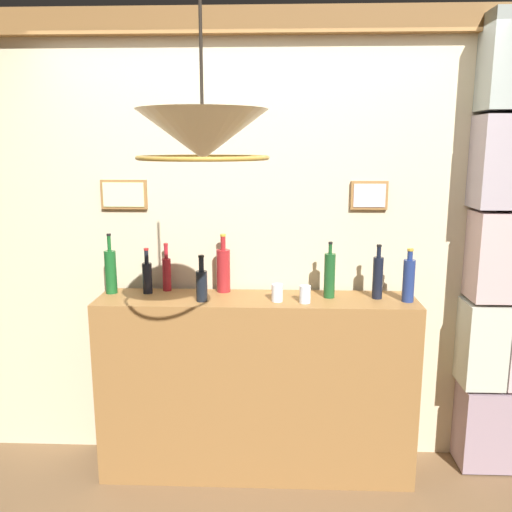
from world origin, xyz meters
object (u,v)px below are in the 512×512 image
Objects in this scene: liquor_bottle_amaro at (223,269)px; glass_tumbler_rocks at (277,293)px; liquor_bottle_vermouth at (111,271)px; liquor_bottle_mezcal at (378,277)px; liquor_bottle_bourbon at (147,276)px; pendant_lamp at (203,136)px; liquor_bottle_brandy at (330,275)px; liquor_bottle_gin at (409,279)px; liquor_bottle_rum at (167,273)px; glass_tumbler_highball at (305,294)px; liquor_bottle_vodka at (202,284)px.

liquor_bottle_amaro reaches higher than glass_tumbler_rocks.
liquor_bottle_mezcal is at bearing -1.92° from liquor_bottle_vermouth.
liquor_bottle_bourbon is at bearing -173.01° from liquor_bottle_amaro.
liquor_bottle_brandy is at bearing 60.35° from pendant_lamp.
liquor_bottle_gin is at bearing 1.86° from glass_tumbler_rocks.
liquor_bottle_bourbon is at bearing 114.85° from pendant_lamp.
liquor_bottle_rum is 0.33m from liquor_bottle_amaro.
glass_tumbler_highball is (0.46, -0.21, -0.09)m from liquor_bottle_amaro.
liquor_bottle_mezcal is (1.30, -0.05, 0.02)m from liquor_bottle_bourbon.
liquor_bottle_mezcal reaches higher than liquor_bottle_bourbon.
liquor_bottle_rum is at bearing 174.40° from liquor_bottle_mezcal.
liquor_bottle_amaro is 0.37m from glass_tumbler_rocks.
liquor_bottle_mezcal is (0.87, -0.11, -0.01)m from liquor_bottle_amaro.
pendant_lamp is (-0.27, -0.89, 0.82)m from glass_tumbler_rocks.
liquor_bottle_amaro is 0.64m from liquor_bottle_vermouth.
liquor_bottle_rum is at bearing 172.71° from liquor_bottle_gin.
pendant_lamp is (0.14, -0.88, 0.77)m from liquor_bottle_vodka.
liquor_bottle_bourbon is 1.04m from liquor_bottle_brandy.
liquor_bottle_mezcal is 0.56m from glass_tumbler_rocks.
glass_tumbler_highball is (-0.14, -0.11, -0.08)m from liquor_bottle_brandy.
liquor_bottle_vodka is 0.56m from liquor_bottle_vermouth.
liquor_bottle_bourbon is 2.77× the size of glass_tumbler_rocks.
liquor_bottle_bourbon is at bearing 169.86° from glass_tumbler_rocks.
liquor_bottle_bourbon reaches higher than glass_tumbler_rocks.
liquor_bottle_brandy is 0.51× the size of pendant_lamp.
glass_tumbler_highball is at bearing -165.85° from liquor_bottle_mezcal.
liquor_bottle_vermouth reaches higher than liquor_bottle_bourbon.
liquor_bottle_vermouth reaches higher than liquor_bottle_mezcal.
liquor_bottle_brandy is 3.34× the size of glass_tumbler_highball.
liquor_bottle_vodka is at bearing -178.10° from glass_tumbler_rocks.
liquor_bottle_amaro is (-0.60, 0.10, 0.00)m from liquor_bottle_brandy.
pendant_lamp reaches higher than liquor_bottle_rum.
liquor_bottle_vermouth is 1.43m from pendant_lamp.
glass_tumbler_highball is (0.15, -0.02, -0.00)m from glass_tumbler_rocks.
liquor_bottle_bourbon is 0.76m from glass_tumbler_rocks.
liquor_bottle_bourbon reaches higher than glass_tumbler_highball.
pendant_lamp is (-0.56, -0.98, 0.73)m from liquor_bottle_brandy.
liquor_bottle_brandy is 1.35m from pendant_lamp.
liquor_bottle_brandy is 1.24m from liquor_bottle_vermouth.
liquor_bottle_vermouth is at bearing 176.34° from liquor_bottle_gin.
glass_tumbler_rocks is (0.41, 0.01, -0.05)m from liquor_bottle_vodka.
pendant_lamp is at bearing -70.97° from liquor_bottle_rum.
liquor_bottle_rum is 2.95× the size of glass_tumbler_rocks.
liquor_bottle_vermouth is at bearing 172.13° from glass_tumbler_highball.
liquor_bottle_bourbon is 1.03× the size of liquor_bottle_vodka.
liquor_bottle_mezcal is at bearing 49.77° from pendant_lamp.
liquor_bottle_brandy is 1.04× the size of liquor_bottle_mezcal.
liquor_bottle_bourbon is at bearing 1.01° from liquor_bottle_vermouth.
liquor_bottle_mezcal is at bearing 14.15° from glass_tumbler_highball.
pendant_lamp is at bearing -106.74° from glass_tumbler_rocks.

